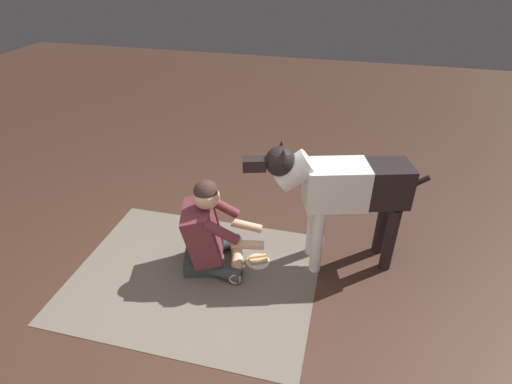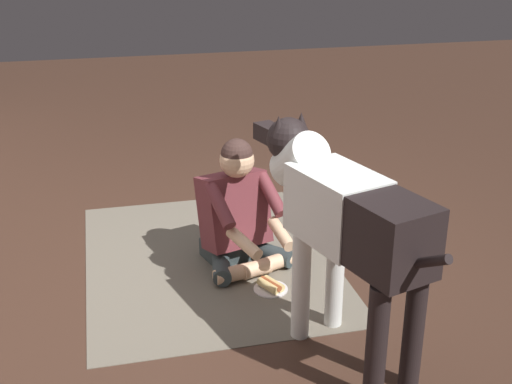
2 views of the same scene
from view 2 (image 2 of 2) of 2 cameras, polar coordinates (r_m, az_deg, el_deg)
name	(u,v)px [view 2 (image 2 of 2)]	position (r m, az deg, el deg)	size (l,w,h in m)	color
ground_plane	(211,265)	(4.23, -3.88, -6.28)	(14.38, 14.38, 0.00)	#41291E
area_rug	(209,259)	(4.31, -4.06, -5.71)	(1.97, 1.54, 0.01)	#6C6456
person_sitting_on_floor	(238,214)	(4.11, -1.56, -1.93)	(0.72, 0.59, 0.82)	#303B3C
large_dog	(343,217)	(3.16, 7.47, -2.16)	(1.40, 0.55, 1.11)	silver
hot_dog_on_plate	(271,286)	(3.95, 1.27, -8.06)	(0.20, 0.20, 0.06)	silver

